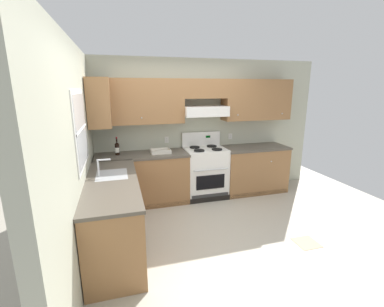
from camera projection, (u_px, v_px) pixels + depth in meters
ground_plane at (206, 231)px, 3.83m from camera, size 7.04×7.04×0.00m
floor_accent_tile at (306, 243)px, 3.55m from camera, size 0.30×0.30×0.01m
wall_back at (201, 117)px, 5.00m from camera, size 4.68×0.57×2.55m
wall_left at (80, 144)px, 3.29m from camera, size 0.47×4.00×2.55m
counter_back_run at (196, 174)px, 4.93m from camera, size 3.60×0.65×0.91m
counter_left_run at (114, 213)px, 3.38m from camera, size 0.63×1.91×1.13m
stove at (205, 172)px, 4.99m from camera, size 0.76×0.62×1.20m
wine_bottle at (117, 148)px, 4.48m from camera, size 0.07×0.08×0.31m
bowl at (161, 152)px, 4.64m from camera, size 0.34×0.26×0.07m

